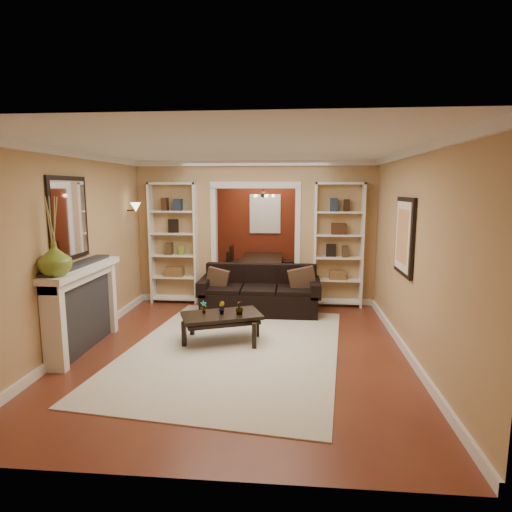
# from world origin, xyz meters

# --- Properties ---
(floor) EXTENTS (8.00, 8.00, 0.00)m
(floor) POSITION_xyz_m (0.00, 0.00, 0.00)
(floor) COLOR brown
(floor) RESTS_ON ground
(ceiling) EXTENTS (8.00, 8.00, 0.00)m
(ceiling) POSITION_xyz_m (0.00, 0.00, 2.70)
(ceiling) COLOR white
(ceiling) RESTS_ON ground
(wall_back) EXTENTS (8.00, 0.00, 8.00)m
(wall_back) POSITION_xyz_m (0.00, 4.00, 1.35)
(wall_back) COLOR tan
(wall_back) RESTS_ON ground
(wall_front) EXTENTS (8.00, 0.00, 8.00)m
(wall_front) POSITION_xyz_m (0.00, -4.00, 1.35)
(wall_front) COLOR tan
(wall_front) RESTS_ON ground
(wall_left) EXTENTS (0.00, 8.00, 8.00)m
(wall_left) POSITION_xyz_m (-2.25, 0.00, 1.35)
(wall_left) COLOR tan
(wall_left) RESTS_ON ground
(wall_right) EXTENTS (0.00, 8.00, 8.00)m
(wall_right) POSITION_xyz_m (2.25, 0.00, 1.35)
(wall_right) COLOR tan
(wall_right) RESTS_ON ground
(partition_wall) EXTENTS (4.50, 0.15, 2.70)m
(partition_wall) POSITION_xyz_m (0.00, 1.20, 1.35)
(partition_wall) COLOR tan
(partition_wall) RESTS_ON floor
(red_back_panel) EXTENTS (4.44, 0.04, 2.64)m
(red_back_panel) POSITION_xyz_m (0.00, 3.97, 1.32)
(red_back_panel) COLOR maroon
(red_back_panel) RESTS_ON floor
(dining_window) EXTENTS (0.78, 0.03, 0.98)m
(dining_window) POSITION_xyz_m (0.00, 3.93, 1.55)
(dining_window) COLOR #8CA5CC
(dining_window) RESTS_ON wall_back
(area_rug) EXTENTS (3.25, 4.22, 0.01)m
(area_rug) POSITION_xyz_m (-0.08, -1.33, 0.01)
(area_rug) COLOR beige
(area_rug) RESTS_ON floor
(sofa) EXTENTS (2.11, 0.91, 0.83)m
(sofa) POSITION_xyz_m (0.14, 0.45, 0.41)
(sofa) COLOR black
(sofa) RESTS_ON floor
(pillow_left) EXTENTS (0.39, 0.15, 0.38)m
(pillow_left) POSITION_xyz_m (-0.61, 0.43, 0.59)
(pillow_left) COLOR brown
(pillow_left) RESTS_ON sofa
(pillow_right) EXTENTS (0.46, 0.16, 0.45)m
(pillow_right) POSITION_xyz_m (0.89, 0.43, 0.63)
(pillow_right) COLOR brown
(pillow_right) RESTS_ON sofa
(coffee_table) EXTENTS (1.25, 0.96, 0.42)m
(coffee_table) POSITION_xyz_m (-0.28, -1.06, 0.21)
(coffee_table) COLOR black
(coffee_table) RESTS_ON floor
(plant_left) EXTENTS (0.12, 0.11, 0.18)m
(plant_left) POSITION_xyz_m (-0.54, -1.06, 0.51)
(plant_left) COLOR #336626
(plant_left) RESTS_ON coffee_table
(plant_center) EXTENTS (0.12, 0.12, 0.18)m
(plant_center) POSITION_xyz_m (-0.28, -1.06, 0.51)
(plant_center) COLOR #336626
(plant_center) RESTS_ON coffee_table
(plant_right) EXTENTS (0.14, 0.14, 0.20)m
(plant_right) POSITION_xyz_m (-0.03, -1.06, 0.52)
(plant_right) COLOR #336626
(plant_right) RESTS_ON coffee_table
(bookshelf_left) EXTENTS (0.90, 0.30, 2.30)m
(bookshelf_left) POSITION_xyz_m (-1.55, 1.03, 1.15)
(bookshelf_left) COLOR white
(bookshelf_left) RESTS_ON floor
(bookshelf_right) EXTENTS (0.90, 0.30, 2.30)m
(bookshelf_right) POSITION_xyz_m (1.55, 1.03, 1.15)
(bookshelf_right) COLOR white
(bookshelf_right) RESTS_ON floor
(fireplace) EXTENTS (0.32, 1.70, 1.16)m
(fireplace) POSITION_xyz_m (-2.09, -1.50, 0.58)
(fireplace) COLOR white
(fireplace) RESTS_ON floor
(vase) EXTENTS (0.49, 0.49, 0.40)m
(vase) POSITION_xyz_m (-2.09, -2.14, 1.36)
(vase) COLOR olive
(vase) RESTS_ON fireplace
(mirror) EXTENTS (0.03, 0.95, 1.10)m
(mirror) POSITION_xyz_m (-2.23, -1.50, 1.80)
(mirror) COLOR silver
(mirror) RESTS_ON wall_left
(wall_sconce) EXTENTS (0.18, 0.18, 0.22)m
(wall_sconce) POSITION_xyz_m (-2.15, 0.55, 1.83)
(wall_sconce) COLOR #FFE0A5
(wall_sconce) RESTS_ON wall_left
(framed_art) EXTENTS (0.04, 0.85, 1.05)m
(framed_art) POSITION_xyz_m (2.21, -1.00, 1.55)
(framed_art) COLOR black
(framed_art) RESTS_ON wall_right
(dining_table) EXTENTS (1.70, 0.95, 0.60)m
(dining_table) POSITION_xyz_m (0.03, 2.87, 0.30)
(dining_table) COLOR black
(dining_table) RESTS_ON floor
(dining_chair_nw) EXTENTS (0.43, 0.43, 0.81)m
(dining_chair_nw) POSITION_xyz_m (-0.52, 2.57, 0.41)
(dining_chair_nw) COLOR black
(dining_chair_nw) RESTS_ON floor
(dining_chair_ne) EXTENTS (0.46, 0.46, 0.88)m
(dining_chair_ne) POSITION_xyz_m (0.58, 2.57, 0.44)
(dining_chair_ne) COLOR black
(dining_chair_ne) RESTS_ON floor
(dining_chair_sw) EXTENTS (0.54, 0.54, 0.87)m
(dining_chair_sw) POSITION_xyz_m (-0.52, 3.17, 0.43)
(dining_chair_sw) COLOR black
(dining_chair_sw) RESTS_ON floor
(dining_chair_se) EXTENTS (0.46, 0.46, 0.90)m
(dining_chair_se) POSITION_xyz_m (0.58, 3.17, 0.45)
(dining_chair_se) COLOR black
(dining_chair_se) RESTS_ON floor
(chandelier) EXTENTS (0.50, 0.50, 0.30)m
(chandelier) POSITION_xyz_m (0.00, 2.70, 2.02)
(chandelier) COLOR #312316
(chandelier) RESTS_ON ceiling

